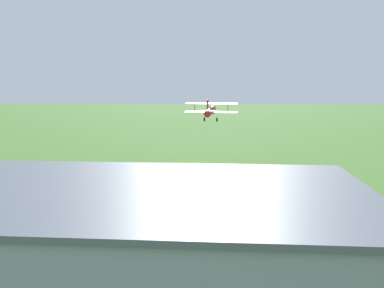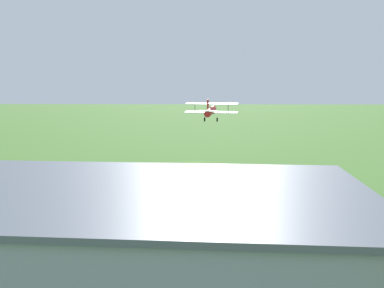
{
  "view_description": "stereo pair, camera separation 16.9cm",
  "coord_description": "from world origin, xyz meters",
  "px_view_note": "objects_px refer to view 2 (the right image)",
  "views": [
    {
      "loc": [
        -0.69,
        63.25,
        12.78
      ],
      "look_at": [
        0.26,
        14.35,
        5.45
      ],
      "focal_mm": 37.05,
      "sensor_mm": 36.0,
      "label": 1
    },
    {
      "loc": [
        -0.86,
        63.24,
        12.78
      ],
      "look_at": [
        0.26,
        14.35,
        5.45
      ],
      "focal_mm": 37.05,
      "sensor_mm": 36.0,
      "label": 2
    }
  ],
  "objects_px": {
    "car_red": "(60,198)",
    "person_near_hangar_door": "(29,194)",
    "hangar": "(123,238)",
    "person_watching_takeoff": "(194,189)",
    "person_at_fence_line": "(39,193)",
    "car_white": "(289,207)",
    "person_by_parked_cars": "(101,195)",
    "biplane": "(211,110)"
  },
  "relations": [
    {
      "from": "car_white",
      "to": "person_watching_takeoff",
      "type": "bearing_deg",
      "value": -33.78
    },
    {
      "from": "car_white",
      "to": "person_near_hangar_door",
      "type": "height_order",
      "value": "car_white"
    },
    {
      "from": "car_red",
      "to": "person_near_hangar_door",
      "type": "relative_size",
      "value": 2.86
    },
    {
      "from": "car_white",
      "to": "person_near_hangar_door",
      "type": "distance_m",
      "value": 28.27
    },
    {
      "from": "person_near_hangar_door",
      "to": "person_watching_takeoff",
      "type": "distance_m",
      "value": 18.52
    },
    {
      "from": "person_at_fence_line",
      "to": "person_watching_takeoff",
      "type": "bearing_deg",
      "value": -173.81
    },
    {
      "from": "person_near_hangar_door",
      "to": "person_by_parked_cars",
      "type": "xyz_separation_m",
      "value": [
        -8.24,
        0.57,
        0.09
      ]
    },
    {
      "from": "car_red",
      "to": "car_white",
      "type": "bearing_deg",
      "value": 173.73
    },
    {
      "from": "car_red",
      "to": "person_watching_takeoff",
      "type": "relative_size",
      "value": 2.59
    },
    {
      "from": "car_white",
      "to": "car_red",
      "type": "bearing_deg",
      "value": -6.27
    },
    {
      "from": "person_near_hangar_door",
      "to": "person_at_fence_line",
      "type": "bearing_deg",
      "value": -173.8
    },
    {
      "from": "car_red",
      "to": "person_by_parked_cars",
      "type": "height_order",
      "value": "person_by_parked_cars"
    },
    {
      "from": "hangar",
      "to": "person_near_hangar_door",
      "type": "distance_m",
      "value": 23.63
    },
    {
      "from": "person_at_fence_line",
      "to": "person_near_hangar_door",
      "type": "xyz_separation_m",
      "value": [
        1.08,
        0.12,
        -0.05
      ]
    },
    {
      "from": "hangar",
      "to": "car_white",
      "type": "bearing_deg",
      "value": -133.66
    },
    {
      "from": "biplane",
      "to": "person_near_hangar_door",
      "type": "height_order",
      "value": "biplane"
    },
    {
      "from": "hangar",
      "to": "biplane",
      "type": "bearing_deg",
      "value": -100.12
    },
    {
      "from": "car_white",
      "to": "person_at_fence_line",
      "type": "height_order",
      "value": "person_at_fence_line"
    },
    {
      "from": "person_watching_takeoff",
      "to": "car_red",
      "type": "bearing_deg",
      "value": 14.78
    },
    {
      "from": "hangar",
      "to": "person_watching_takeoff",
      "type": "bearing_deg",
      "value": -101.32
    },
    {
      "from": "hangar",
      "to": "person_watching_takeoff",
      "type": "distance_m",
      "value": 21.21
    },
    {
      "from": "person_at_fence_line",
      "to": "person_watching_takeoff",
      "type": "distance_m",
      "value": 17.44
    },
    {
      "from": "car_white",
      "to": "person_watching_takeoff",
      "type": "xyz_separation_m",
      "value": [
        9.51,
        -6.36,
        0.04
      ]
    },
    {
      "from": "person_at_fence_line",
      "to": "biplane",
      "type": "bearing_deg",
      "value": -139.45
    },
    {
      "from": "hangar",
      "to": "biplane",
      "type": "xyz_separation_m",
      "value": [
        -6.34,
        -35.5,
        5.78
      ]
    },
    {
      "from": "car_red",
      "to": "person_by_parked_cars",
      "type": "xyz_separation_m",
      "value": [
        -4.06,
        -1.19,
        0.04
      ]
    },
    {
      "from": "car_white",
      "to": "car_red",
      "type": "xyz_separation_m",
      "value": [
        23.74,
        -2.61,
        -0.0
      ]
    },
    {
      "from": "hangar",
      "to": "biplane",
      "type": "relative_size",
      "value": 3.86
    },
    {
      "from": "biplane",
      "to": "hangar",
      "type": "bearing_deg",
      "value": 79.88
    },
    {
      "from": "hangar",
      "to": "car_white",
      "type": "relative_size",
      "value": 6.82
    },
    {
      "from": "car_white",
      "to": "person_by_parked_cars",
      "type": "height_order",
      "value": "person_by_parked_cars"
    },
    {
      "from": "car_white",
      "to": "person_by_parked_cars",
      "type": "relative_size",
      "value": 2.68
    },
    {
      "from": "hangar",
      "to": "person_watching_takeoff",
      "type": "height_order",
      "value": "hangar"
    },
    {
      "from": "car_red",
      "to": "person_near_hangar_door",
      "type": "bearing_deg",
      "value": -22.79
    },
    {
      "from": "person_at_fence_line",
      "to": "car_red",
      "type": "bearing_deg",
      "value": 148.89
    },
    {
      "from": "biplane",
      "to": "car_white",
      "type": "relative_size",
      "value": 1.77
    },
    {
      "from": "car_white",
      "to": "person_near_hangar_door",
      "type": "bearing_deg",
      "value": -8.89
    },
    {
      "from": "car_red",
      "to": "person_by_parked_cars",
      "type": "bearing_deg",
      "value": -163.7
    },
    {
      "from": "hangar",
      "to": "person_at_fence_line",
      "type": "relative_size",
      "value": 18.96
    },
    {
      "from": "car_white",
      "to": "person_by_parked_cars",
      "type": "distance_m",
      "value": 20.05
    },
    {
      "from": "car_red",
      "to": "person_watching_takeoff",
      "type": "height_order",
      "value": "person_watching_takeoff"
    },
    {
      "from": "car_white",
      "to": "person_at_fence_line",
      "type": "xyz_separation_m",
      "value": [
        26.85,
        -4.48,
        0.01
      ]
    }
  ]
}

